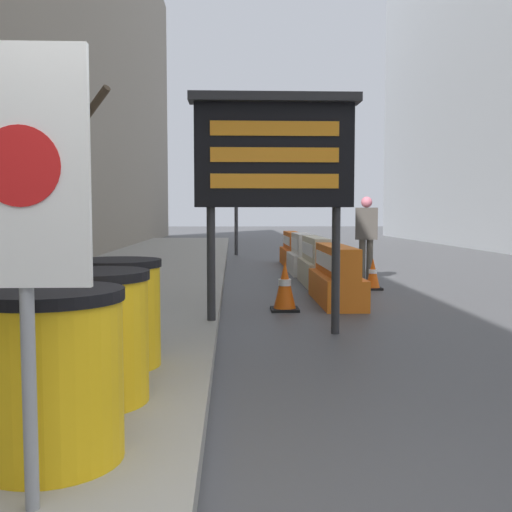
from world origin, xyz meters
The scene contains 14 objects.
bare_tree centered at (-2.84, 7.84, 1.78)m, with size 2.01×1.69×3.59m.
barrel_drum_foreground centered at (-0.75, 0.75, 0.61)m, with size 0.75×0.75×0.88m.
barrel_drum_middle centered at (-0.75, 1.70, 0.61)m, with size 0.75×0.75×0.88m.
barrel_drum_back centered at (-0.79, 2.65, 0.61)m, with size 0.75×0.75×0.88m.
warning_sign centered at (-0.69, 0.22, 1.49)m, with size 0.55×0.08×1.95m.
message_board centered at (0.66, 4.69, 2.09)m, with size 1.96×0.36×2.78m.
jersey_barrier_orange_near centered at (1.83, 7.12, 0.40)m, with size 0.62×2.10×0.91m.
jersey_barrier_cream centered at (1.83, 9.51, 0.42)m, with size 0.51×1.96×0.95m.
jersey_barrier_white centered at (1.83, 11.69, 0.42)m, with size 0.60×1.72×0.94m.
jersey_barrier_orange_far centered at (1.83, 13.98, 0.40)m, with size 0.55×2.18×0.91m.
traffic_cone_near centered at (0.94, 6.38, 0.36)m, with size 0.41×0.41×0.73m.
traffic_cone_mid centered at (2.80, 8.72, 0.29)m, with size 0.33×0.33×0.59m.
traffic_light_near_curb centered at (0.31, 17.84, 2.86)m, with size 0.28×0.45×3.95m.
pedestrian_worker centered at (3.05, 10.43, 1.05)m, with size 0.51×0.36×1.78m.
Camera 1 is at (0.17, -2.28, 1.43)m, focal length 42.00 mm.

